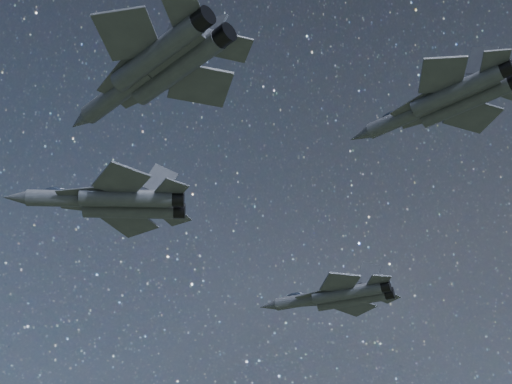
% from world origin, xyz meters
% --- Properties ---
extents(jet_lead, '(18.80, 12.38, 4.82)m').
position_xyz_m(jet_lead, '(-13.55, -1.35, 156.68)').
color(jet_lead, '#373B45').
extents(jet_left, '(17.25, 12.32, 4.41)m').
position_xyz_m(jet_left, '(2.23, 24.75, 155.49)').
color(jet_left, '#373B45').
extents(jet_right, '(18.99, 12.59, 4.84)m').
position_xyz_m(jet_right, '(-0.84, -16.35, 156.72)').
color(jet_right, '#373B45').
extents(jet_slot, '(16.15, 10.96, 4.06)m').
position_xyz_m(jet_slot, '(19.86, -3.51, 157.30)').
color(jet_slot, '#373B45').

